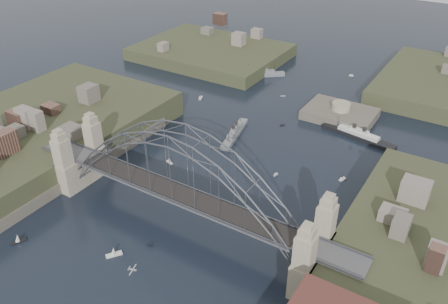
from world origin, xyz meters
TOP-DOWN VIEW (x-y plane):
  - ground at (0.00, 0.00)m, footprint 500.00×500.00m
  - bridge at (0.00, 0.00)m, footprint 84.00×13.80m
  - shore_west at (-57.32, 0.00)m, footprint 50.50×90.00m
  - headland_nw at (-55.00, 95.00)m, footprint 60.00×45.00m
  - fort_island at (12.00, 70.00)m, footprint 22.00×16.00m
  - naval_cruiser_near at (-11.00, 41.68)m, footprint 6.63×19.18m
  - naval_cruiser_far at (-26.45, 87.98)m, footprint 15.61×13.29m
  - ocean_liner at (21.42, 60.16)m, footprint 23.65×7.18m
  - aeroplane at (4.95, -21.63)m, footprint 1.62×2.86m
  - small_boat_a at (-18.41, 18.81)m, footprint 2.43×1.58m
  - small_boat_b at (9.42, 28.92)m, footprint 0.88×1.74m
  - small_boat_c at (-6.15, -15.87)m, footprint 2.87×3.45m
  - small_boat_d at (25.13, 36.47)m, footprint 1.53×2.10m
  - small_boat_e at (-34.92, 58.02)m, footprint 2.11×3.34m
  - small_boat_f at (-1.51, 55.40)m, footprint 1.23×1.45m
  - small_boat_h at (-11.04, 75.29)m, footprint 1.78×1.51m
  - small_boat_i at (31.68, 18.26)m, footprint 1.84×2.19m
  - small_boat_j at (-26.64, -24.03)m, footprint 2.18×3.35m
  - small_boat_k at (3.42, 106.90)m, footprint 1.69×0.59m
  - small_boat_l at (-44.19, 35.30)m, footprint 2.86×1.12m

SIDE VIEW (x-z plane):
  - fort_island at x=12.00m, z-range -5.04..4.36m
  - ground at x=0.00m, z-range 0.00..0.00m
  - small_boat_f at x=-1.51m, z-range -0.08..0.38m
  - small_boat_h at x=-11.04m, z-range -0.08..0.38m
  - small_boat_i at x=31.68m, z-range -0.08..0.38m
  - small_boat_e at x=-34.92m, z-range -0.43..0.99m
  - small_boat_d at x=25.13m, z-range -0.42..1.00m
  - small_boat_k at x=3.42m, z-range -0.42..1.01m
  - small_boat_b at x=9.42m, z-range -0.42..1.01m
  - headland_nw at x=-55.00m, z-range -4.00..5.00m
  - small_boat_c at x=-6.15m, z-range -0.50..1.87m
  - small_boat_j at x=-26.64m, z-range -0.46..1.91m
  - small_boat_l at x=-44.19m, z-range -0.40..1.98m
  - small_boat_a at x=-18.41m, z-range -0.31..2.07m
  - naval_cruiser_near at x=-11.00m, z-range -1.97..3.75m
  - ocean_liner at x=21.42m, z-range -1.98..3.77m
  - naval_cruiser_far at x=-26.45m, z-range -2.10..4.00m
  - shore_west at x=-57.32m, z-range -4.03..7.97m
  - aeroplane at x=4.95m, z-range 6.74..7.16m
  - bridge at x=0.00m, z-range 0.02..24.62m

